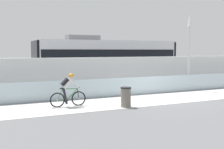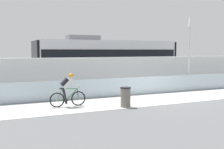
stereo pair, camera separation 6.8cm
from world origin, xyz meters
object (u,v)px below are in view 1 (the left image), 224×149
cyclist_on_bike (68,90)px  trash_bin (126,97)px  lamp_post_antenna (189,42)px  tram (107,61)px

cyclist_on_bike → trash_bin: size_ratio=1.84×
cyclist_on_bike → lamp_post_antenna: bearing=13.4°
tram → lamp_post_antenna: lamp_post_antenna is taller
cyclist_on_bike → tram: bearing=53.6°
lamp_post_antenna → trash_bin: 7.91m
tram → trash_bin: (-2.57, -8.10, -1.41)m
cyclist_on_bike → trash_bin: cyclist_on_bike is taller
cyclist_on_bike → trash_bin: bearing=-26.7°
tram → cyclist_on_bike: size_ratio=6.25×
cyclist_on_bike → trash_bin: (2.48, -1.25, -0.32)m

